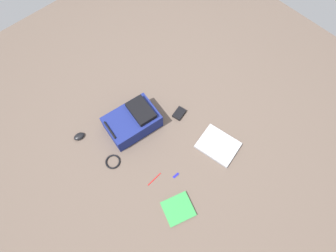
# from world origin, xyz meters

# --- Properties ---
(ground_plane) EXTENTS (4.14, 4.14, 0.00)m
(ground_plane) POSITION_xyz_m (0.00, 0.00, 0.00)
(ground_plane) COLOR brown
(backpack) EXTENTS (0.35, 0.48, 0.20)m
(backpack) POSITION_xyz_m (0.24, 0.16, 0.09)
(backpack) COLOR navy
(backpack) RESTS_ON ground_plane
(laptop) EXTENTS (0.37, 0.32, 0.03)m
(laptop) POSITION_xyz_m (-0.39, -0.24, 0.02)
(laptop) COLOR #929296
(laptop) RESTS_ON ground_plane
(book_blue) EXTENTS (0.26, 0.27, 0.02)m
(book_blue) POSITION_xyz_m (-0.54, 0.37, 0.01)
(book_blue) COLOR silver
(book_blue) RESTS_ON ground_plane
(computer_mouse) EXTENTS (0.08, 0.10, 0.03)m
(computer_mouse) POSITION_xyz_m (0.48, 0.58, 0.02)
(computer_mouse) COLOR black
(computer_mouse) RESTS_ON ground_plane
(cable_coil) EXTENTS (0.13, 0.13, 0.01)m
(cable_coil) POSITION_xyz_m (0.10, 0.51, 0.01)
(cable_coil) COLOR black
(cable_coil) RESTS_ON ground_plane
(power_brick) EXTENTS (0.11, 0.13, 0.03)m
(power_brick) POSITION_xyz_m (0.05, -0.21, 0.01)
(power_brick) COLOR black
(power_brick) RESTS_ON ground_plane
(pen_black) EXTENTS (0.01, 0.14, 0.01)m
(pen_black) POSITION_xyz_m (-0.24, 0.35, 0.00)
(pen_black) COLOR red
(pen_black) RESTS_ON ground_plane
(usb_stick) EXTENTS (0.02, 0.06, 0.01)m
(usb_stick) POSITION_xyz_m (-0.34, 0.20, 0.00)
(usb_stick) COLOR #191999
(usb_stick) RESTS_ON ground_plane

